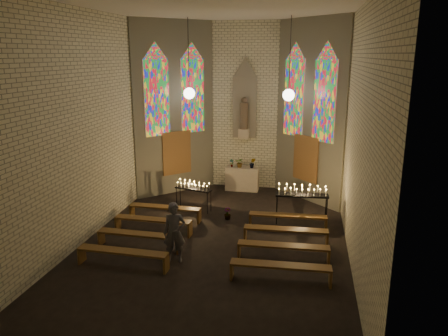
{
  "coord_description": "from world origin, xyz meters",
  "views": [
    {
      "loc": [
        2.66,
        -12.32,
        5.68
      ],
      "look_at": [
        -0.06,
        1.67,
        1.94
      ],
      "focal_mm": 35.0,
      "sensor_mm": 36.0,
      "label": 1
    }
  ],
  "objects": [
    {
      "name": "pew_left_3",
      "position": [
        -2.14,
        -2.13,
        0.4
      ],
      "size": [
        2.58,
        0.44,
        0.49
      ],
      "rotation": [
        0.0,
        0.0,
        -0.03
      ],
      "color": "brown",
      "rests_on": "ground"
    },
    {
      "name": "pew_left_2",
      "position": [
        -2.14,
        -0.93,
        0.4
      ],
      "size": [
        2.58,
        0.44,
        0.49
      ],
      "rotation": [
        0.0,
        0.0,
        -0.03
      ],
      "color": "brown",
      "rests_on": "ground"
    },
    {
      "name": "pew_right_1",
      "position": [
        2.14,
        0.27,
        0.4
      ],
      "size": [
        2.58,
        0.44,
        0.49
      ],
      "rotation": [
        0.0,
        0.0,
        0.03
      ],
      "color": "brown",
      "rests_on": "ground"
    },
    {
      "name": "flower_vase_left",
      "position": [
        -0.45,
        5.41,
        1.17
      ],
      "size": [
        0.21,
        0.17,
        0.35
      ],
      "primitive_type": "imported",
      "rotation": [
        0.0,
        0.0,
        0.24
      ],
      "color": "#4C723F",
      "rests_on": "altar"
    },
    {
      "name": "pew_right_3",
      "position": [
        2.14,
        -2.13,
        0.4
      ],
      "size": [
        2.58,
        0.44,
        0.49
      ],
      "rotation": [
        0.0,
        0.0,
        0.03
      ],
      "color": "brown",
      "rests_on": "ground"
    },
    {
      "name": "visitor",
      "position": [
        -0.85,
        -1.51,
        0.86
      ],
      "size": [
        0.71,
        0.54,
        1.73
      ],
      "primitive_type": "imported",
      "rotation": [
        0.0,
        0.0,
        0.22
      ],
      "color": "#4A4A54",
      "rests_on": "ground"
    },
    {
      "name": "votive_stand_left",
      "position": [
        -1.41,
        2.64,
        0.9
      ],
      "size": [
        1.46,
        0.71,
        1.04
      ],
      "rotation": [
        0.0,
        0.0,
        -0.27
      ],
      "color": "black",
      "rests_on": "ground"
    },
    {
      "name": "pew_left_1",
      "position": [
        -2.14,
        0.27,
        0.4
      ],
      "size": [
        2.58,
        0.44,
        0.49
      ],
      "rotation": [
        0.0,
        0.0,
        -0.03
      ],
      "color": "brown",
      "rests_on": "ground"
    },
    {
      "name": "room",
      "position": [
        -0.0,
        3.37,
        3.72
      ],
      "size": [
        8.22,
        12.43,
        7.0
      ],
      "color": "beige",
      "rests_on": "ground"
    },
    {
      "name": "pew_right_0",
      "position": [
        2.14,
        1.47,
        0.4
      ],
      "size": [
        2.58,
        0.44,
        0.49
      ],
      "rotation": [
        0.0,
        0.0,
        0.03
      ],
      "color": "brown",
      "rests_on": "ground"
    },
    {
      "name": "pew_right_2",
      "position": [
        2.14,
        -0.93,
        0.4
      ],
      "size": [
        2.58,
        0.44,
        0.49
      ],
      "rotation": [
        0.0,
        0.0,
        0.03
      ],
      "color": "brown",
      "rests_on": "ground"
    },
    {
      "name": "votive_stand_right",
      "position": [
        2.57,
        2.02,
        1.12
      ],
      "size": [
        1.81,
        0.54,
        1.31
      ],
      "rotation": [
        0.0,
        0.0,
        0.07
      ],
      "color": "black",
      "rests_on": "ground"
    },
    {
      "name": "pew_left_0",
      "position": [
        -2.14,
        1.47,
        0.4
      ],
      "size": [
        2.58,
        0.44,
        0.49
      ],
      "rotation": [
        0.0,
        0.0,
        -0.03
      ],
      "color": "brown",
      "rests_on": "ground"
    },
    {
      "name": "flower_vase_center",
      "position": [
        -0.1,
        5.43,
        1.21
      ],
      "size": [
        0.43,
        0.38,
        0.42
      ],
      "primitive_type": "imported",
      "rotation": [
        0.0,
        0.0,
        -0.16
      ],
      "color": "#4C723F",
      "rests_on": "altar"
    },
    {
      "name": "aisle_flower_pot",
      "position": [
        0.01,
        1.93,
        0.21
      ],
      "size": [
        0.26,
        0.26,
        0.43
      ],
      "primitive_type": "imported",
      "rotation": [
        0.0,
        0.0,
        0.09
      ],
      "color": "#4C723F",
      "rests_on": "ground"
    },
    {
      "name": "altar",
      "position": [
        0.0,
        5.45,
        0.5
      ],
      "size": [
        1.4,
        0.6,
        1.0
      ],
      "primitive_type": "cube",
      "color": "beige",
      "rests_on": "ground"
    },
    {
      "name": "floor",
      "position": [
        0.0,
        0.0,
        0.0
      ],
      "size": [
        12.0,
        12.0,
        0.0
      ],
      "primitive_type": "plane",
      "color": "black",
      "rests_on": "ground"
    },
    {
      "name": "flower_vase_right",
      "position": [
        0.43,
        5.4,
        1.22
      ],
      "size": [
        0.25,
        0.2,
        0.44
      ],
      "primitive_type": "imported",
      "rotation": [
        0.0,
        0.0,
        0.02
      ],
      "color": "#4C723F",
      "rests_on": "altar"
    }
  ]
}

